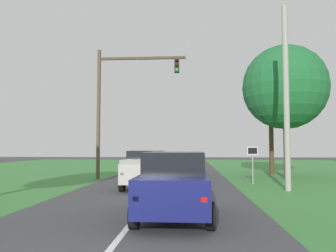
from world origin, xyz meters
TOP-DOWN VIEW (x-y plane):
  - ground_plane at (0.00, 9.63)m, footprint 120.00×120.00m
  - red_suv_near at (1.18, 5.69)m, footprint 2.20×4.43m
  - pickup_truck_lead at (-0.60, 13.14)m, footprint 2.30×5.08m
  - traffic_light at (-3.08, 17.72)m, footprint 5.88×0.40m
  - keep_moving_sign at (5.17, 15.36)m, footprint 0.60×0.09m
  - oak_tree_right at (8.08, 19.12)m, footprint 5.73×5.73m
  - utility_pole_right at (6.32, 12.42)m, footprint 0.28×0.28m
  - extra_tree_1 at (8.01, 23.06)m, footprint 4.24×4.24m

SIDE VIEW (x-z plane):
  - ground_plane at x=0.00m, z-range 0.00..0.00m
  - pickup_truck_lead at x=-0.60m, z-range 0.03..1.95m
  - red_suv_near at x=1.18m, z-range 0.05..2.00m
  - keep_moving_sign at x=5.17m, z-range 0.32..2.57m
  - utility_pole_right at x=6.32m, z-range 0.00..9.10m
  - traffic_light at x=-3.08m, z-range 1.19..9.78m
  - oak_tree_right at x=8.08m, z-range 1.65..10.70m
  - extra_tree_1 at x=8.01m, z-range 2.25..11.05m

